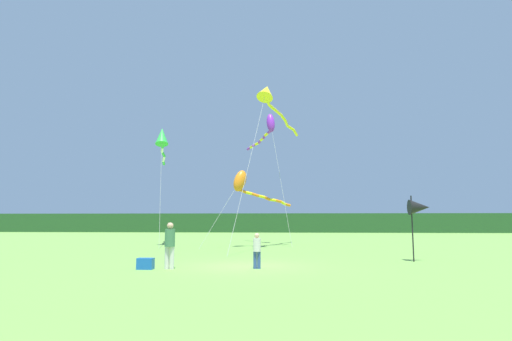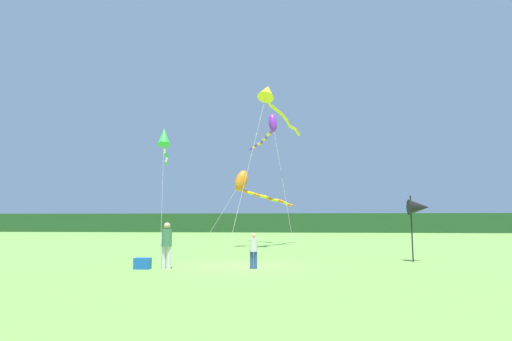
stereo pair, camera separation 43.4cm
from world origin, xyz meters
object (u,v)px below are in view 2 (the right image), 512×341
(person_adult, at_px, (167,243))
(kite_green, at_px, (164,139))
(kite_orange, at_px, (246,184))
(banner_flag_pole, at_px, (419,208))
(person_child, at_px, (254,249))
(kite_purple, at_px, (270,127))
(cooler_box, at_px, (143,263))
(kite_yellow, at_px, (270,97))

(person_adult, distance_m, kite_green, 15.70)
(person_adult, xyz_separation_m, kite_green, (-4.56, 13.41, 6.76))
(kite_orange, bearing_deg, banner_flag_pole, -45.87)
(person_child, xyz_separation_m, kite_purple, (-0.19, 15.75, 8.36))
(cooler_box, xyz_separation_m, kite_orange, (2.48, 12.77, 4.12))
(person_adult, height_order, person_child, person_adult)
(cooler_box, xyz_separation_m, kite_purple, (3.99, 16.25, 8.90))
(person_adult, bearing_deg, kite_green, 108.77)
(banner_flag_pole, bearing_deg, kite_orange, 134.13)
(person_child, bearing_deg, kite_green, 121.07)
(person_adult, relative_size, banner_flag_pole, 0.59)
(kite_orange, bearing_deg, person_adult, -97.24)
(kite_purple, xyz_separation_m, kite_yellow, (0.29, -5.09, 0.88))
(cooler_box, xyz_separation_m, banner_flag_pole, (11.33, 3.66, 2.18))
(kite_purple, bearing_deg, banner_flag_pole, -59.78)
(banner_flag_pole, distance_m, kite_orange, 12.85)
(cooler_box, bearing_deg, person_adult, 8.74)
(kite_purple, bearing_deg, person_child, -89.31)
(person_child, relative_size, cooler_box, 2.25)
(banner_flag_pole, distance_m, kite_yellow, 12.79)
(kite_yellow, bearing_deg, banner_flag_pole, -46.80)
(kite_green, bearing_deg, kite_orange, -7.16)
(person_adult, distance_m, person_child, 3.33)
(kite_green, xyz_separation_m, kite_yellow, (7.96, -2.39, 2.25))
(banner_flag_pole, relative_size, kite_purple, 0.29)
(banner_flag_pole, xyz_separation_m, kite_green, (-15.01, 9.89, 5.35))
(person_child, height_order, banner_flag_pole, banner_flag_pole)
(kite_purple, xyz_separation_m, kite_green, (-7.67, -2.70, -1.37))
(banner_flag_pole, height_order, kite_purple, kite_purple)
(person_adult, bearing_deg, kite_yellow, 72.84)
(kite_green, distance_m, kite_yellow, 8.61)
(person_adult, xyz_separation_m, kite_orange, (1.61, 12.64, 3.35))
(banner_flag_pole, distance_m, kite_green, 18.75)
(cooler_box, distance_m, kite_orange, 13.65)
(kite_purple, bearing_deg, kite_orange, -113.47)
(banner_flag_pole, bearing_deg, cooler_box, -162.11)
(person_child, bearing_deg, banner_flag_pole, 23.85)
(kite_green, bearing_deg, person_child, -58.93)
(kite_green, height_order, kite_yellow, kite_yellow)
(person_child, relative_size, kite_orange, 0.22)
(cooler_box, relative_size, kite_green, 0.07)
(person_child, height_order, cooler_box, person_child)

